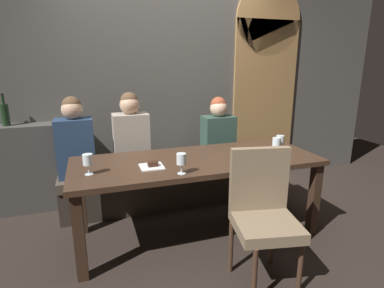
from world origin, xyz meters
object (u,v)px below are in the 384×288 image
at_px(dining_table, 197,168).
at_px(wine_glass_far_left, 181,160).
at_px(banquette_bench, 177,184).
at_px(wine_glass_far_right, 280,140).
at_px(chair_near_side, 263,208).
at_px(wine_glass_end_left, 88,161).
at_px(diner_bearded, 131,135).
at_px(espresso_cup, 239,156).
at_px(diner_redhead, 75,139).
at_px(dessert_plate, 152,166).
at_px(wine_bottle_dark_red, 5,114).
at_px(diner_far_end, 218,131).
at_px(wine_glass_near_right, 276,143).

height_order(dining_table, wine_glass_far_left, wine_glass_far_left).
xyz_separation_m(banquette_bench, wine_glass_far_right, (0.82, -0.75, 0.63)).
xyz_separation_m(chair_near_side, wine_glass_far_right, (0.57, 0.67, 0.30)).
xyz_separation_m(dining_table, wine_glass_far_left, (-0.24, -0.33, 0.20)).
distance_m(chair_near_side, wine_glass_end_left, 1.36).
relative_size(banquette_bench, wine_glass_far_right, 15.24).
height_order(dining_table, diner_bearded, diner_bearded).
bearing_deg(banquette_bench, espresso_cup, -66.46).
height_order(banquette_bench, wine_glass_far_right, wine_glass_far_right).
bearing_deg(diner_redhead, dessert_plate, -52.65).
bearing_deg(banquette_bench, diner_redhead, 179.71).
bearing_deg(espresso_cup, wine_glass_far_left, -161.26).
xyz_separation_m(wine_glass_far_right, espresso_cup, (-0.46, -0.07, -0.09)).
distance_m(dining_table, wine_glass_far_left, 0.45).
distance_m(banquette_bench, diner_redhead, 1.21).
bearing_deg(banquette_bench, chair_near_side, -79.93).
height_order(diner_bearded, wine_glass_end_left, diner_bearded).
relative_size(wine_glass_far_left, dessert_plate, 0.86).
height_order(dining_table, wine_bottle_dark_red, wine_bottle_dark_red).
relative_size(chair_near_side, diner_far_end, 1.31).
bearing_deg(diner_bearded, dessert_plate, -85.34).
bearing_deg(wine_glass_far_left, banquette_bench, 76.58).
bearing_deg(dessert_plate, wine_glass_end_left, -178.02).
xyz_separation_m(diner_bearded, espresso_cup, (0.85, -0.79, -0.08)).
distance_m(diner_far_end, wine_glass_near_right, 0.87).
distance_m(wine_bottle_dark_red, espresso_cup, 2.39).
distance_m(wine_glass_far_left, dessert_plate, 0.31).
bearing_deg(wine_glass_end_left, wine_glass_far_right, 2.11).
relative_size(diner_bearded, diner_far_end, 1.12).
height_order(diner_bearded, wine_glass_far_left, diner_bearded).
bearing_deg(chair_near_side, espresso_cup, 80.04).
xyz_separation_m(chair_near_side, wine_glass_near_right, (0.48, 0.60, 0.29)).
bearing_deg(diner_far_end, diner_bearded, -177.40).
xyz_separation_m(chair_near_side, diner_far_end, (0.26, 1.44, 0.24)).
relative_size(diner_redhead, wine_bottle_dark_red, 2.49).
relative_size(wine_bottle_dark_red, wine_glass_far_right, 1.99).
bearing_deg(dining_table, wine_glass_near_right, -9.23).
bearing_deg(wine_glass_far_right, diner_bearded, 151.07).
height_order(wine_glass_end_left, espresso_cup, wine_glass_end_left).
bearing_deg(chair_near_side, dining_table, 109.27).
xyz_separation_m(wine_glass_far_right, wine_glass_near_right, (-0.08, -0.07, -0.00)).
relative_size(banquette_bench, diner_redhead, 3.08).
bearing_deg(wine_glass_far_right, dining_table, 176.26).
bearing_deg(banquette_bench, diner_far_end, 1.99).
bearing_deg(dining_table, banquette_bench, 90.00).
relative_size(diner_bearded, wine_glass_near_right, 5.11).
bearing_deg(wine_bottle_dark_red, wine_glass_end_left, -56.47).
bearing_deg(wine_glass_near_right, wine_glass_far_left, -168.10).
distance_m(wine_bottle_dark_red, wine_glass_far_right, 2.76).
bearing_deg(wine_glass_far_right, chair_near_side, -130.26).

